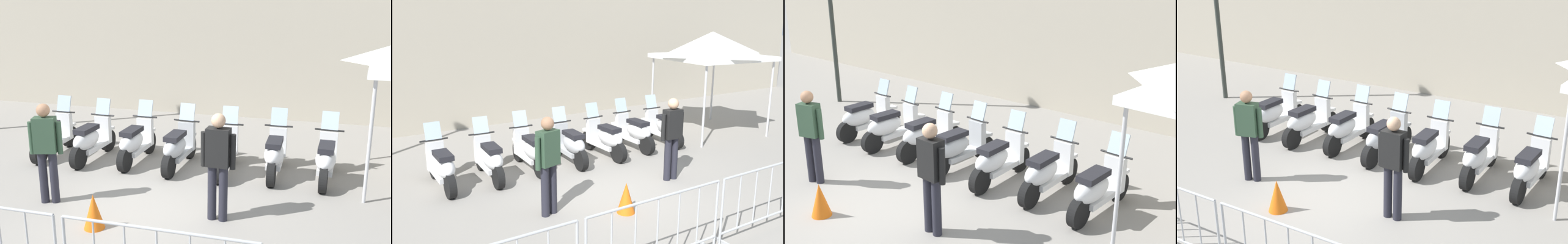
# 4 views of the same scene
# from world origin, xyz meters

# --- Properties ---
(ground_plane) EXTENTS (120.00, 120.00, 0.00)m
(ground_plane) POSITION_xyz_m (0.00, 0.00, 0.00)
(ground_plane) COLOR gray
(motorcycle_0) EXTENTS (0.58, 1.73, 1.24)m
(motorcycle_0) POSITION_xyz_m (-3.09, 1.73, 0.45)
(motorcycle_0) COLOR black
(motorcycle_0) RESTS_ON ground
(motorcycle_1) EXTENTS (0.56, 1.73, 1.24)m
(motorcycle_1) POSITION_xyz_m (-2.13, 1.80, 0.45)
(motorcycle_1) COLOR black
(motorcycle_1) RESTS_ON ground
(motorcycle_2) EXTENTS (0.56, 1.73, 1.24)m
(motorcycle_2) POSITION_xyz_m (-1.18, 2.01, 0.45)
(motorcycle_2) COLOR black
(motorcycle_2) RESTS_ON ground
(motorcycle_3) EXTENTS (0.56, 1.73, 1.24)m
(motorcycle_3) POSITION_xyz_m (-0.22, 2.03, 0.45)
(motorcycle_3) COLOR black
(motorcycle_3) RESTS_ON ground
(motorcycle_4) EXTENTS (0.61, 1.72, 1.24)m
(motorcycle_4) POSITION_xyz_m (0.75, 2.12, 0.45)
(motorcycle_4) COLOR black
(motorcycle_4) RESTS_ON ground
(motorcycle_5) EXTENTS (0.58, 1.73, 1.24)m
(motorcycle_5) POSITION_xyz_m (1.69, 2.35, 0.45)
(motorcycle_5) COLOR black
(motorcycle_5) RESTS_ON ground
(motorcycle_6) EXTENTS (0.56, 1.72, 1.24)m
(motorcycle_6) POSITION_xyz_m (2.65, 2.41, 0.45)
(motorcycle_6) COLOR black
(motorcycle_6) RESTS_ON ground
(officer_mid_plaza) EXTENTS (0.52, 0.34, 1.73)m
(officer_mid_plaza) POSITION_xyz_m (-1.60, -0.25, 0.98)
(officer_mid_plaza) COLOR #23232D
(officer_mid_plaza) RESTS_ON ground
(officer_by_barriers) EXTENTS (0.55, 0.24, 1.73)m
(officer_by_barriers) POSITION_xyz_m (1.26, 0.19, 0.98)
(officer_by_barriers) COLOR #23232D
(officer_by_barriers) RESTS_ON ground
(traffic_cone) EXTENTS (0.32, 0.32, 0.55)m
(traffic_cone) POSITION_xyz_m (-0.38, -0.77, 0.28)
(traffic_cone) COLOR orange
(traffic_cone) RESTS_ON ground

